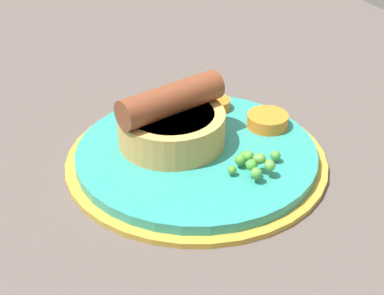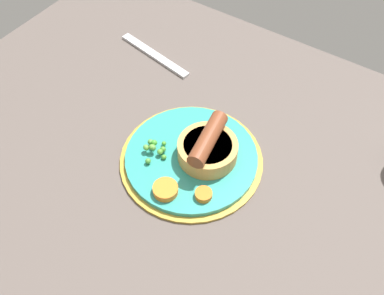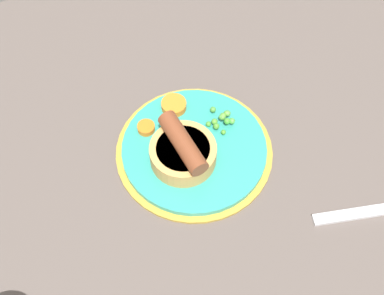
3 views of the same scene
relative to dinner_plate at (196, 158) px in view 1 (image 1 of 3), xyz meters
The scene contains 6 objects.
dining_table 4.99cm from the dinner_plate, 25.85° to the right, with size 110.00×80.00×3.00cm, color #564C47.
dinner_plate is the anchor object (origin of this frame).
sausage_pudding 3.94cm from the dinner_plate, 32.16° to the left, with size 9.64×10.30×5.75cm.
pea_pile 6.32cm from the dinner_plate, 152.26° to the right, with size 4.27×5.19×1.89cm.
carrot_slice_0 8.05cm from the dinner_plate, 85.84° to the right, with size 3.87×3.87×1.23cm, color orange.
carrot_slice_3 8.01cm from the dinner_plate, 42.80° to the right, with size 2.63×2.63×1.00cm, color orange.
Camera 1 is at (-46.57, 24.67, 35.11)cm, focal length 60.00 mm.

